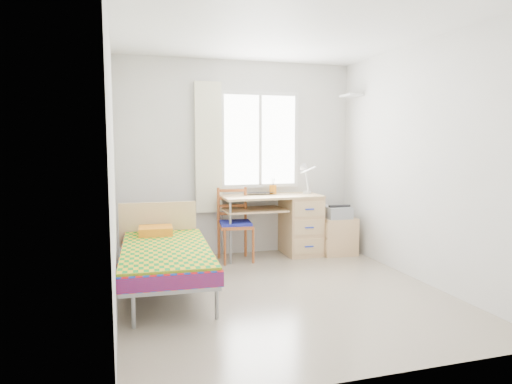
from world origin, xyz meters
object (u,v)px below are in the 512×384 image
chair (235,220)px  cabinet (337,236)px  bed (165,253)px  printer (336,212)px  desk (296,222)px

chair → cabinet: size_ratio=1.88×
bed → chair: (0.99, 0.99, 0.13)m
cabinet → printer: (-0.02, -0.01, 0.33)m
bed → cabinet: bed is taller
desk → chair: (-0.87, -0.07, 0.08)m
bed → chair: 1.41m
bed → chair: bearing=48.3°
desk → cabinet: bearing=-16.0°
bed → desk: size_ratio=1.46×
bed → chair: size_ratio=2.04×
cabinet → bed: bearing=-156.9°
desk → chair: size_ratio=1.39×
chair → bed: bearing=-127.8°
bed → desk: (1.85, 1.06, 0.05)m
desk → cabinet: 0.60m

